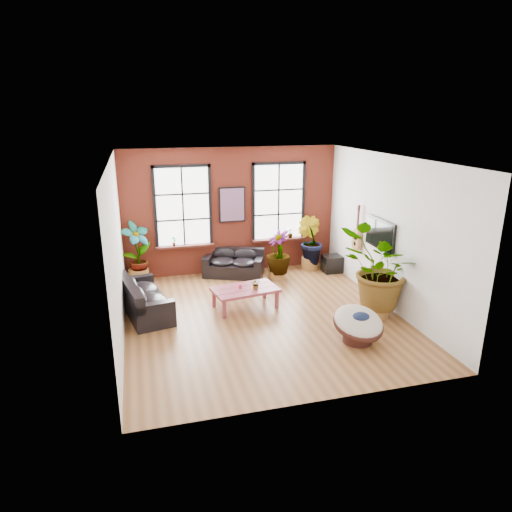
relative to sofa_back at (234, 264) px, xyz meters
The scene contains 19 objects.
room 3.06m from the sofa_back, 89.16° to the right, with size 6.04×6.54×3.54m.
sofa_back is the anchor object (origin of this frame).
sofa_left 3.23m from the sofa_back, 141.80° to the right, with size 1.23×2.13×0.79m.
coffee_table 2.26m from the sofa_back, 95.53° to the right, with size 1.61×1.09×0.57m.
papasan_chair 4.73m from the sofa_back, 70.81° to the right, with size 1.15×1.16×0.76m.
poster 1.64m from the sofa_back, 82.86° to the left, with size 0.74×0.06×0.98m.
tv_wall_unit 3.93m from the sofa_back, 37.31° to the right, with size 0.13×1.86×1.20m.
media_box 2.84m from the sofa_back, ahead, with size 0.59×0.49×0.48m.
pot_back_left 2.60m from the sofa_back, behind, with size 0.63×0.63×0.39m.
pot_back_right 2.26m from the sofa_back, ahead, with size 0.61×0.61×0.36m.
pot_right_wall 4.29m from the sofa_back, 53.62° to the right, with size 0.62×0.62×0.39m.
pot_mid 1.22m from the sofa_back, 23.83° to the right, with size 0.63×0.63×0.34m.
floor_plant_back_left 2.66m from the sofa_back, behind, with size 0.82×0.55×1.55m, color #124313.
floor_plant_back_right 2.29m from the sofa_back, ahead, with size 0.76×0.62×1.39m, color #124313.
floor_plant_right_wall 4.33m from the sofa_back, 53.35° to the right, with size 1.65×1.43×1.84m, color #124313.
floor_plant_mid 1.31m from the sofa_back, 24.85° to the right, with size 0.67×0.67×1.20m, color #124313.
table_plant 2.39m from the sofa_back, 89.71° to the right, with size 0.23×0.20×0.25m, color #124313.
sill_plant_left 1.77m from the sofa_back, behind, with size 0.14×0.10×0.27m, color #124313.
sill_plant_right 1.89m from the sofa_back, ahead, with size 0.15×0.15×0.27m, color #124313.
Camera 1 is at (-2.54, -9.00, 4.39)m, focal length 32.00 mm.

